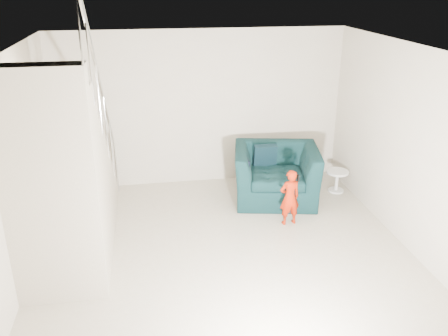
# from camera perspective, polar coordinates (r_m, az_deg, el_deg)

# --- Properties ---
(floor) EXTENTS (5.50, 5.50, 0.00)m
(floor) POSITION_cam_1_polar(r_m,az_deg,el_deg) (6.34, 0.48, -11.30)
(floor) COLOR tan
(floor) RESTS_ON ground
(ceiling) EXTENTS (5.50, 5.50, 0.00)m
(ceiling) POSITION_cam_1_polar(r_m,az_deg,el_deg) (5.35, 0.58, 13.60)
(ceiling) COLOR silver
(ceiling) RESTS_ON back_wall
(back_wall) EXTENTS (5.00, 0.00, 5.00)m
(back_wall) POSITION_cam_1_polar(r_m,az_deg,el_deg) (8.30, -2.83, 7.13)
(back_wall) COLOR #AFA08E
(back_wall) RESTS_ON floor
(front_wall) EXTENTS (5.00, 0.00, 5.00)m
(front_wall) POSITION_cam_1_polar(r_m,az_deg,el_deg) (3.40, 9.08, -17.38)
(front_wall) COLOR #AFA08E
(front_wall) RESTS_ON floor
(left_wall) EXTENTS (0.00, 5.50, 5.50)m
(left_wall) POSITION_cam_1_polar(r_m,az_deg,el_deg) (5.85, -24.38, -1.46)
(left_wall) COLOR #AFA08E
(left_wall) RESTS_ON floor
(right_wall) EXTENTS (0.00, 5.50, 5.50)m
(right_wall) POSITION_cam_1_polar(r_m,az_deg,el_deg) (6.60, 22.43, 1.43)
(right_wall) COLOR #AFA08E
(right_wall) RESTS_ON floor
(armchair) EXTENTS (1.57, 1.43, 0.88)m
(armchair) POSITION_cam_1_polar(r_m,az_deg,el_deg) (7.91, 6.27, -0.71)
(armchair) COLOR black
(armchair) RESTS_ON floor
(toddler) EXTENTS (0.35, 0.25, 0.87)m
(toddler) POSITION_cam_1_polar(r_m,az_deg,el_deg) (7.13, 7.91, -3.52)
(toddler) COLOR #960704
(toddler) RESTS_ON floor
(side_table) EXTENTS (0.38, 0.38, 0.38)m
(side_table) POSITION_cam_1_polar(r_m,az_deg,el_deg) (8.42, 13.45, -1.13)
(side_table) COLOR silver
(side_table) RESTS_ON floor
(staircase) EXTENTS (1.02, 3.03, 3.62)m
(staircase) POSITION_cam_1_polar(r_m,az_deg,el_deg) (6.39, -18.36, -2.57)
(staircase) COLOR #ADA089
(staircase) RESTS_ON floor
(cushion) EXTENTS (0.39, 0.19, 0.39)m
(cushion) POSITION_cam_1_polar(r_m,az_deg,el_deg) (8.02, 4.96, 1.55)
(cushion) COLOR black
(cushion) RESTS_ON armchair
(throw) EXTENTS (0.05, 0.48, 0.54)m
(throw) POSITION_cam_1_polar(r_m,az_deg,el_deg) (7.64, 2.51, -0.51)
(throw) COLOR black
(throw) RESTS_ON armchair
(phone) EXTENTS (0.02, 0.05, 0.10)m
(phone) POSITION_cam_1_polar(r_m,az_deg,el_deg) (6.99, 8.92, -1.20)
(phone) COLOR black
(phone) RESTS_ON toddler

